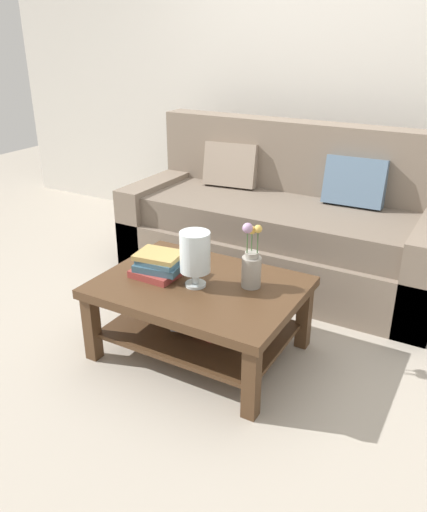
% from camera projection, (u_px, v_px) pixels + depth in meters
% --- Properties ---
extents(ground_plane, '(10.00, 10.00, 0.00)m').
position_uv_depth(ground_plane, '(223.00, 323.00, 3.16)').
color(ground_plane, '#ADA393').
extents(back_wall, '(6.40, 0.12, 2.70)m').
position_uv_depth(back_wall, '(328.00, 72.00, 3.93)').
color(back_wall, beige).
rests_on(back_wall, ground).
extents(couch, '(2.20, 0.90, 1.06)m').
position_uv_depth(couch, '(283.00, 227.00, 3.67)').
color(couch, '#7A6B5B').
rests_on(couch, ground).
extents(coffee_table, '(1.06, 0.78, 0.42)m').
position_uv_depth(coffee_table, '(200.00, 303.00, 2.77)').
color(coffee_table, '#4C331E').
rests_on(coffee_table, ground).
extents(book_stack_main, '(0.27, 0.23, 0.13)m').
position_uv_depth(book_stack_main, '(159.00, 265.00, 2.78)').
color(book_stack_main, '#993833').
rests_on(book_stack_main, coffee_table).
extents(glass_hurricane_vase, '(0.16, 0.16, 0.30)m').
position_uv_depth(glass_hurricane_vase, '(195.00, 254.00, 2.62)').
color(glass_hurricane_vase, silver).
rests_on(glass_hurricane_vase, coffee_table).
extents(flower_pitcher, '(0.10, 0.10, 0.36)m').
position_uv_depth(flower_pitcher, '(251.00, 265.00, 2.64)').
color(flower_pitcher, '#9E998E').
rests_on(flower_pitcher, coffee_table).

